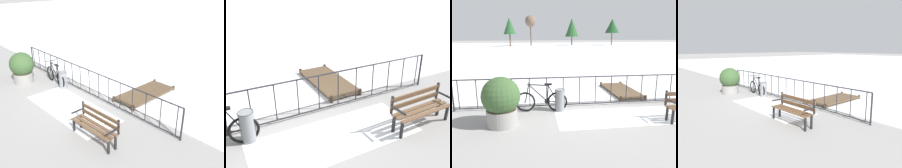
# 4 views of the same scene
# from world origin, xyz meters

# --- Properties ---
(ground_plane) EXTENTS (160.00, 160.00, 0.00)m
(ground_plane) POSITION_xyz_m (0.00, 0.00, 0.00)
(ground_plane) COLOR gray
(snow_patch) EXTENTS (3.88, 1.54, 0.01)m
(snow_patch) POSITION_xyz_m (0.72, -1.20, 0.00)
(snow_patch) COLOR white
(snow_patch) RESTS_ON ground
(railing_fence) EXTENTS (9.06, 0.06, 1.07)m
(railing_fence) POSITION_xyz_m (0.00, 0.00, 0.56)
(railing_fence) COLOR #232328
(railing_fence) RESTS_ON ground
(park_bench) EXTENTS (1.61, 0.51, 0.89)m
(park_bench) POSITION_xyz_m (2.74, -1.70, 0.51)
(park_bench) COLOR brown
(park_bench) RESTS_ON ground
(trash_bin) EXTENTS (0.35, 0.35, 0.73)m
(trash_bin) POSITION_xyz_m (-1.03, -0.38, 0.37)
(trash_bin) COLOR gray
(trash_bin) RESTS_ON ground
(wooden_dock) EXTENTS (1.10, 2.61, 0.20)m
(wooden_dock) POSITION_xyz_m (1.88, 1.55, 0.12)
(wooden_dock) COLOR brown
(wooden_dock) RESTS_ON ground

